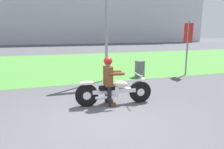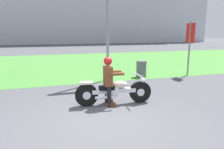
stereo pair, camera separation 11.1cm
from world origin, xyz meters
name	(u,v)px [view 1 (the left image)]	position (x,y,z in m)	size (l,w,h in m)	color
ground	(102,121)	(0.00, 0.00, 0.00)	(120.00, 120.00, 0.00)	#4C4C51
grass_verge	(63,64)	(0.00, 9.71, 0.00)	(60.00, 12.00, 0.01)	#478438
motorcycle_lead	(114,91)	(0.68, 1.04, 0.40)	(2.25, 0.66, 0.88)	black
rider_lead	(109,77)	(0.51, 1.06, 0.82)	(0.58, 0.50, 1.40)	black
streetlight_pole	(109,3)	(1.50, 4.14, 3.27)	(0.96, 0.20, 5.16)	gray
trash_can	(140,69)	(3.05, 4.26, 0.38)	(0.47, 0.47, 0.77)	#595E5B
sign_banner	(188,40)	(5.39, 3.93, 1.72)	(0.08, 0.60, 2.60)	gray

